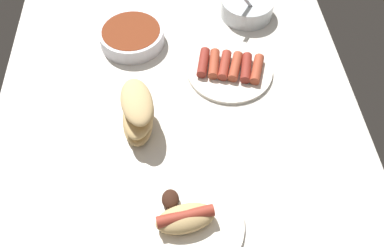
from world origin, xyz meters
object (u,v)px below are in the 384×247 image
plate_sausages (230,69)px  plate_hotdog_assembled (184,221)px  bowl_chili (132,36)px  bowl_coleslaw (247,6)px  bread_stack (138,113)px

plate_sausages → plate_hotdog_assembled: bearing=-19.5°
bowl_chili → plate_hotdog_assembled: size_ratio=0.74×
bowl_coleslaw → plate_sausages: bowl_coleslaw is taller
bread_stack → bowl_coleslaw: (-38.94, 31.52, -2.44)cm
bowl_coleslaw → plate_sausages: 24.15cm
bread_stack → bowl_chili: bread_stack is taller
bowl_chili → plate_sausages: bowl_chili is taller
bowl_chili → plate_hotdog_assembled: 55.56cm
bread_stack → plate_hotdog_assembled: bearing=19.6°
bread_stack → plate_hotdog_assembled: 27.01cm
plate_hotdog_assembled → plate_sausages: plate_hotdog_assembled is taller
bowl_chili → plate_sausages: 28.91cm
plate_hotdog_assembled → bowl_chili: bearing=-168.5°
bowl_chili → bowl_coleslaw: bowl_coleslaw is taller
plate_sausages → bread_stack: bearing=-55.6°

